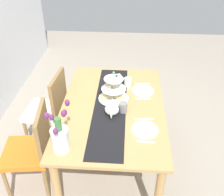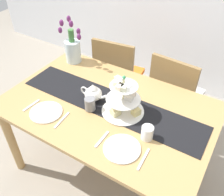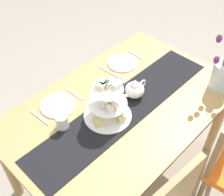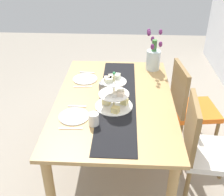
{
  "view_description": "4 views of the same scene",
  "coord_description": "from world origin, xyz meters",
  "px_view_note": "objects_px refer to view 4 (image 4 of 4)",
  "views": [
    {
      "loc": [
        -2.06,
        -0.13,
        2.26
      ],
      "look_at": [
        0.1,
        0.01,
        0.78
      ],
      "focal_mm": 42.75,
      "sensor_mm": 36.0,
      "label": 1
    },
    {
      "loc": [
        0.74,
        -1.15,
        1.96
      ],
      "look_at": [
        0.0,
        0.06,
        0.79
      ],
      "focal_mm": 39.99,
      "sensor_mm": 36.0,
      "label": 2
    },
    {
      "loc": [
        0.98,
        0.87,
        2.14
      ],
      "look_at": [
        0.04,
        -0.05,
        0.82
      ],
      "focal_mm": 47.05,
      "sensor_mm": 36.0,
      "label": 3
    },
    {
      "loc": [
        1.97,
        0.08,
        1.96
      ],
      "look_at": [
        0.1,
        -0.02,
        0.82
      ],
      "focal_mm": 44.11,
      "sensor_mm": 36.0,
      "label": 4
    }
  ],
  "objects_px": {
    "chair_right": "(203,147)",
    "mug_white_text": "(94,119)",
    "fork_right": "(77,106)",
    "tiered_cake_stand": "(114,96)",
    "fork_left": "(87,73)",
    "dinner_plate_left": "(85,79)",
    "dining_table": "(114,109)",
    "teapot": "(115,85)",
    "dinner_plate_right": "(74,116)",
    "tulip_vase": "(153,57)",
    "knife_left": "(83,87)",
    "mug_grey": "(103,88)",
    "chair_left": "(189,104)",
    "knife_right": "(71,128)"
  },
  "relations": [
    {
      "from": "fork_right",
      "to": "mug_grey",
      "type": "height_order",
      "value": "mug_grey"
    },
    {
      "from": "chair_right",
      "to": "tulip_vase",
      "type": "height_order",
      "value": "tulip_vase"
    },
    {
      "from": "mug_white_text",
      "to": "tulip_vase",
      "type": "bearing_deg",
      "value": 153.07
    },
    {
      "from": "chair_right",
      "to": "knife_left",
      "type": "xyz_separation_m",
      "value": [
        -0.47,
        -1.01,
        0.26
      ]
    },
    {
      "from": "teapot",
      "to": "mug_grey",
      "type": "xyz_separation_m",
      "value": [
        0.04,
        -0.1,
        -0.01
      ]
    },
    {
      "from": "chair_right",
      "to": "mug_white_text",
      "type": "height_order",
      "value": "chair_right"
    },
    {
      "from": "fork_left",
      "to": "mug_grey",
      "type": "distance_m",
      "value": 0.44
    },
    {
      "from": "knife_left",
      "to": "mug_grey",
      "type": "relative_size",
      "value": 1.79
    },
    {
      "from": "chair_left",
      "to": "teapot",
      "type": "relative_size",
      "value": 3.82
    },
    {
      "from": "fork_right",
      "to": "fork_left",
      "type": "bearing_deg",
      "value": 180.0
    },
    {
      "from": "mug_white_text",
      "to": "dinner_plate_left",
      "type": "bearing_deg",
      "value": -167.23
    },
    {
      "from": "dinner_plate_right",
      "to": "mug_grey",
      "type": "distance_m",
      "value": 0.42
    },
    {
      "from": "knife_left",
      "to": "teapot",
      "type": "bearing_deg",
      "value": 78.85
    },
    {
      "from": "tiered_cake_stand",
      "to": "mug_white_text",
      "type": "bearing_deg",
      "value": -28.76
    },
    {
      "from": "tiered_cake_stand",
      "to": "fork_right",
      "type": "height_order",
      "value": "tiered_cake_stand"
    },
    {
      "from": "chair_right",
      "to": "fork_right",
      "type": "distance_m",
      "value": 1.05
    },
    {
      "from": "tiered_cake_stand",
      "to": "teapot",
      "type": "height_order",
      "value": "tiered_cake_stand"
    },
    {
      "from": "dinner_plate_left",
      "to": "tulip_vase",
      "type": "bearing_deg",
      "value": 112.18
    },
    {
      "from": "chair_left",
      "to": "mug_white_text",
      "type": "distance_m",
      "value": 1.15
    },
    {
      "from": "tiered_cake_stand",
      "to": "knife_left",
      "type": "bearing_deg",
      "value": -136.61
    },
    {
      "from": "dining_table",
      "to": "knife_right",
      "type": "height_order",
      "value": "knife_right"
    },
    {
      "from": "tiered_cake_stand",
      "to": "mug_white_text",
      "type": "relative_size",
      "value": 3.2
    },
    {
      "from": "dinner_plate_right",
      "to": "knife_right",
      "type": "relative_size",
      "value": 1.35
    },
    {
      "from": "dining_table",
      "to": "fork_right",
      "type": "bearing_deg",
      "value": -64.27
    },
    {
      "from": "mug_white_text",
      "to": "dinner_plate_right",
      "type": "bearing_deg",
      "value": -119.13
    },
    {
      "from": "chair_left",
      "to": "fork_right",
      "type": "xyz_separation_m",
      "value": [
        0.48,
        -1.01,
        0.26
      ]
    },
    {
      "from": "teapot",
      "to": "knife_right",
      "type": "bearing_deg",
      "value": -27.75
    },
    {
      "from": "fork_left",
      "to": "dinner_plate_right",
      "type": "relative_size",
      "value": 0.65
    },
    {
      "from": "teapot",
      "to": "dinner_plate_right",
      "type": "distance_m",
      "value": 0.51
    },
    {
      "from": "teapot",
      "to": "dinner_plate_right",
      "type": "xyz_separation_m",
      "value": [
        0.41,
        -0.29,
        -0.05
      ]
    },
    {
      "from": "tiered_cake_stand",
      "to": "teapot",
      "type": "bearing_deg",
      "value": -179.55
    },
    {
      "from": "dining_table",
      "to": "chair_right",
      "type": "relative_size",
      "value": 1.68
    },
    {
      "from": "chair_left",
      "to": "knife_left",
      "type": "relative_size",
      "value": 5.35
    },
    {
      "from": "chair_right",
      "to": "dinner_plate_left",
      "type": "bearing_deg",
      "value": -121.22
    },
    {
      "from": "chair_left",
      "to": "fork_left",
      "type": "xyz_separation_m",
      "value": [
        -0.14,
        -1.01,
        0.26
      ]
    },
    {
      "from": "dining_table",
      "to": "fork_left",
      "type": "relative_size",
      "value": 10.18
    },
    {
      "from": "tiered_cake_stand",
      "to": "fork_right",
      "type": "xyz_separation_m",
      "value": [
        0.01,
        -0.3,
        -0.1
      ]
    },
    {
      "from": "dinner_plate_left",
      "to": "fork_left",
      "type": "distance_m",
      "value": 0.15
    },
    {
      "from": "dining_table",
      "to": "knife_left",
      "type": "relative_size",
      "value": 8.98
    },
    {
      "from": "dinner_plate_right",
      "to": "tiered_cake_stand",
      "type": "bearing_deg",
      "value": 118.2
    },
    {
      "from": "tiered_cake_stand",
      "to": "mug_white_text",
      "type": "distance_m",
      "value": 0.29
    },
    {
      "from": "fork_left",
      "to": "mug_grey",
      "type": "height_order",
      "value": "mug_grey"
    },
    {
      "from": "chair_right",
      "to": "dinner_plate_left",
      "type": "distance_m",
      "value": 1.21
    },
    {
      "from": "tulip_vase",
      "to": "mug_grey",
      "type": "distance_m",
      "value": 0.69
    },
    {
      "from": "tulip_vase",
      "to": "mug_grey",
      "type": "height_order",
      "value": "tulip_vase"
    },
    {
      "from": "tulip_vase",
      "to": "fork_right",
      "type": "relative_size",
      "value": 2.83
    },
    {
      "from": "fork_left",
      "to": "knife_left",
      "type": "height_order",
      "value": "same"
    },
    {
      "from": "chair_left",
      "to": "mug_white_text",
      "type": "xyz_separation_m",
      "value": [
        0.72,
        -0.85,
        0.3
      ]
    },
    {
      "from": "chair_left",
      "to": "tulip_vase",
      "type": "height_order",
      "value": "tulip_vase"
    },
    {
      "from": "teapot",
      "to": "mug_white_text",
      "type": "xyz_separation_m",
      "value": [
        0.5,
        -0.13,
        -0.01
      ]
    }
  ]
}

